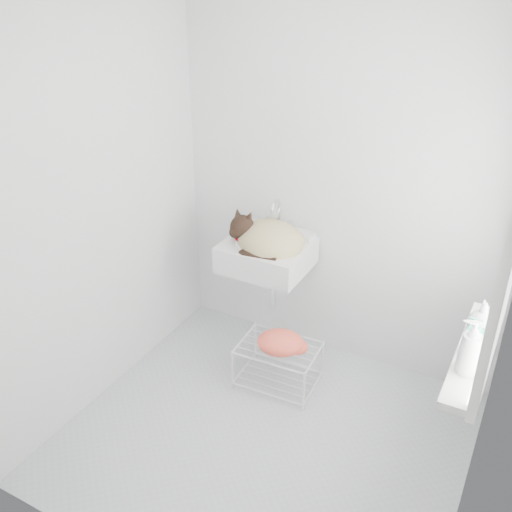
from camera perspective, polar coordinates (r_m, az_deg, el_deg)
The scene contains 14 objects.
floor at distance 3.53m, azimuth 0.90°, elevation -17.41°, with size 2.20×2.00×0.02m, color #AEB4B9.
back_wall at distance 3.63m, azimuth 8.42°, elevation 7.26°, with size 2.20×0.02×2.50m, color white.
right_wall at distance 2.55m, azimuth 23.70°, elevation -4.36°, with size 0.02×2.00×2.50m, color white.
left_wall at distance 3.39m, azimuth -15.73°, elevation 4.96°, with size 0.02×2.00×2.50m, color white.
window_frame at distance 2.68m, azimuth 24.00°, elevation -0.35°, with size 0.04×0.90×1.10m, color white.
windowsill at distance 2.94m, azimuth 20.90°, elevation -9.06°, with size 0.16×0.88×0.04m, color white.
sink at distance 3.71m, azimuth 1.08°, elevation 1.28°, with size 0.54×0.47×0.22m, color white.
faucet at distance 3.80m, azimuth 2.35°, elevation 4.24°, with size 0.20×0.14×0.20m, color silver, non-canonical shape.
cat at distance 3.67m, azimuth 1.12°, elevation 1.70°, with size 0.49×0.42×0.30m.
wire_rack at distance 3.79m, azimuth 2.20°, elevation -10.71°, with size 0.49×0.34×0.30m, color white.
towel at distance 3.65m, azimuth 2.43°, elevation -8.98°, with size 0.30×0.21×0.12m, color #FF9600.
bottle_a at distance 2.78m, azimuth 20.12°, elevation -10.77°, with size 0.09×0.09×0.23m, color white.
bottle_b at distance 2.90m, azimuth 20.64°, elevation -9.13°, with size 0.09×0.09×0.19m, color teal.
bottle_c at distance 3.07m, azimuth 21.29°, elevation -7.07°, with size 0.13×0.13×0.17m, color silver.
Camera 1 is at (1.14, -2.22, 2.50)m, focal length 40.25 mm.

